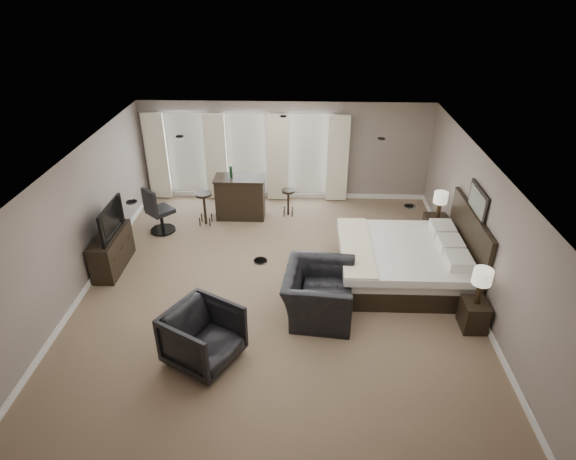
{
  "coord_description": "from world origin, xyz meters",
  "views": [
    {
      "loc": [
        0.49,
        -7.69,
        5.61
      ],
      "look_at": [
        0.2,
        0.4,
        1.1
      ],
      "focal_mm": 30.0,
      "sensor_mm": 36.0,
      "label": 1
    }
  ],
  "objects_px": {
    "tv": "(108,231)",
    "armchair_far": "(203,334)",
    "lamp_far": "(439,205)",
    "bar_stool_left": "(205,209)",
    "nightstand_near": "(473,315)",
    "armchair_near": "(319,286)",
    "bar_stool_right": "(288,202)",
    "desk_chair": "(160,210)",
    "lamp_near": "(480,287)",
    "bed": "(410,246)",
    "dresser": "(112,251)",
    "bar_counter": "(240,197)",
    "nightstand_far": "(435,231)"
  },
  "relations": [
    {
      "from": "tv",
      "to": "armchair_far",
      "type": "height_order",
      "value": "armchair_far"
    },
    {
      "from": "lamp_far",
      "to": "bar_stool_left",
      "type": "height_order",
      "value": "lamp_far"
    },
    {
      "from": "nightstand_near",
      "to": "armchair_far",
      "type": "height_order",
      "value": "armchair_far"
    },
    {
      "from": "armchair_near",
      "to": "bar_stool_left",
      "type": "height_order",
      "value": "armchair_near"
    },
    {
      "from": "bar_stool_right",
      "to": "desk_chair",
      "type": "bearing_deg",
      "value": -162.1
    },
    {
      "from": "lamp_far",
      "to": "bar_stool_left",
      "type": "distance_m",
      "value": 5.44
    },
    {
      "from": "tv",
      "to": "bar_stool_left",
      "type": "relative_size",
      "value": 1.4
    },
    {
      "from": "bar_stool_right",
      "to": "tv",
      "type": "bearing_deg",
      "value": -144.61
    },
    {
      "from": "lamp_near",
      "to": "armchair_far",
      "type": "distance_m",
      "value": 4.63
    },
    {
      "from": "nightstand_near",
      "to": "lamp_far",
      "type": "xyz_separation_m",
      "value": [
        0.0,
        2.9,
        0.69
      ]
    },
    {
      "from": "bed",
      "to": "tv",
      "type": "relative_size",
      "value": 2.1
    },
    {
      "from": "lamp_near",
      "to": "dresser",
      "type": "xyz_separation_m",
      "value": [
        -6.92,
        1.66,
        -0.48
      ]
    },
    {
      "from": "nightstand_near",
      "to": "tv",
      "type": "relative_size",
      "value": 0.47
    },
    {
      "from": "nightstand_near",
      "to": "bar_counter",
      "type": "distance_m",
      "value": 6.1
    },
    {
      "from": "tv",
      "to": "lamp_near",
      "type": "bearing_deg",
      "value": -103.51
    },
    {
      "from": "nightstand_near",
      "to": "lamp_near",
      "type": "height_order",
      "value": "lamp_near"
    },
    {
      "from": "tv",
      "to": "bar_stool_right",
      "type": "xyz_separation_m",
      "value": [
        3.56,
        2.53,
        -0.52
      ]
    },
    {
      "from": "lamp_near",
      "to": "lamp_far",
      "type": "relative_size",
      "value": 1.08
    },
    {
      "from": "armchair_far",
      "to": "bar_stool_left",
      "type": "xyz_separation_m",
      "value": [
        -0.84,
        4.58,
        -0.11
      ]
    },
    {
      "from": "dresser",
      "to": "tv",
      "type": "distance_m",
      "value": 0.47
    },
    {
      "from": "tv",
      "to": "dresser",
      "type": "bearing_deg",
      "value": 0.0
    },
    {
      "from": "lamp_far",
      "to": "dresser",
      "type": "height_order",
      "value": "lamp_far"
    },
    {
      "from": "nightstand_far",
      "to": "armchair_near",
      "type": "height_order",
      "value": "armchair_near"
    },
    {
      "from": "bed",
      "to": "bar_stool_left",
      "type": "bearing_deg",
      "value": 153.86
    },
    {
      "from": "nightstand_near",
      "to": "nightstand_far",
      "type": "relative_size",
      "value": 0.83
    },
    {
      "from": "dresser",
      "to": "bar_counter",
      "type": "bearing_deg",
      "value": 45.21
    },
    {
      "from": "bar_counter",
      "to": "armchair_far",
      "type": "bearing_deg",
      "value": -89.76
    },
    {
      "from": "dresser",
      "to": "bar_stool_left",
      "type": "relative_size",
      "value": 1.66
    },
    {
      "from": "bar_stool_left",
      "to": "bar_stool_right",
      "type": "xyz_separation_m",
      "value": [
        2.0,
        0.54,
        -0.06
      ]
    },
    {
      "from": "bar_counter",
      "to": "bar_stool_left",
      "type": "bearing_deg",
      "value": -153.36
    },
    {
      "from": "armchair_near",
      "to": "bar_stool_left",
      "type": "distance_m",
      "value": 4.3
    },
    {
      "from": "bar_counter",
      "to": "tv",
      "type": "bearing_deg",
      "value": -134.79
    },
    {
      "from": "bed",
      "to": "dresser",
      "type": "xyz_separation_m",
      "value": [
        -6.03,
        0.21,
        -0.37
      ]
    },
    {
      "from": "tv",
      "to": "bar_stool_left",
      "type": "height_order",
      "value": "tv"
    },
    {
      "from": "nightstand_far",
      "to": "tv",
      "type": "bearing_deg",
      "value": -169.86
    },
    {
      "from": "bar_counter",
      "to": "bar_stool_left",
      "type": "xyz_separation_m",
      "value": [
        -0.82,
        -0.41,
        -0.12
      ]
    },
    {
      "from": "bed",
      "to": "dresser",
      "type": "relative_size",
      "value": 1.77
    },
    {
      "from": "tv",
      "to": "bed",
      "type": "bearing_deg",
      "value": -92.01
    },
    {
      "from": "nightstand_near",
      "to": "lamp_near",
      "type": "xyz_separation_m",
      "value": [
        0.0,
        0.0,
        0.6
      ]
    },
    {
      "from": "lamp_far",
      "to": "bar_stool_left",
      "type": "bearing_deg",
      "value": 172.08
    },
    {
      "from": "bed",
      "to": "dresser",
      "type": "height_order",
      "value": "bed"
    },
    {
      "from": "nightstand_far",
      "to": "tv",
      "type": "height_order",
      "value": "tv"
    },
    {
      "from": "tv",
      "to": "bar_stool_right",
      "type": "relative_size",
      "value": 1.66
    },
    {
      "from": "bed",
      "to": "armchair_far",
      "type": "height_order",
      "value": "bed"
    },
    {
      "from": "armchair_far",
      "to": "bar_counter",
      "type": "height_order",
      "value": "bar_counter"
    },
    {
      "from": "nightstand_far",
      "to": "bar_counter",
      "type": "height_order",
      "value": "bar_counter"
    },
    {
      "from": "bed",
      "to": "tv",
      "type": "xyz_separation_m",
      "value": [
        -6.03,
        0.21,
        0.1
      ]
    },
    {
      "from": "lamp_near",
      "to": "armchair_near",
      "type": "distance_m",
      "value": 2.71
    },
    {
      "from": "lamp_far",
      "to": "armchair_far",
      "type": "height_order",
      "value": "lamp_far"
    },
    {
      "from": "lamp_near",
      "to": "desk_chair",
      "type": "xyz_separation_m",
      "value": [
        -6.32,
        3.24,
        -0.3
      ]
    }
  ]
}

